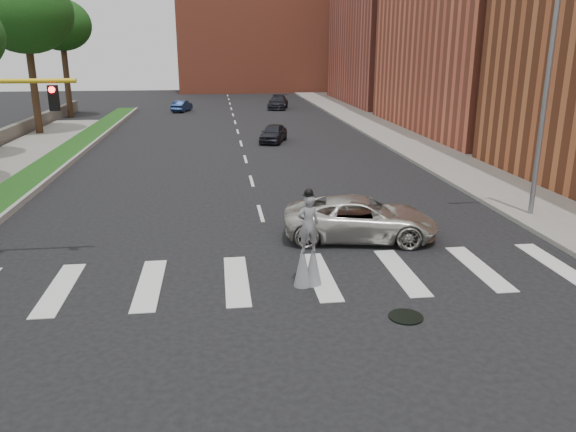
{
  "coord_description": "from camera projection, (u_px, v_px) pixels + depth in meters",
  "views": [
    {
      "loc": [
        -1.71,
        -14.73,
        6.77
      ],
      "look_at": [
        0.4,
        1.89,
        1.7
      ],
      "focal_mm": 35.0,
      "sensor_mm": 36.0,
      "label": 1
    }
  ],
  "objects": [
    {
      "name": "ground_plane",
      "position": [
        283.0,
        292.0,
        16.16
      ],
      "size": [
        160.0,
        160.0,
        0.0
      ],
      "primitive_type": "plane",
      "color": "black",
      "rests_on": "ground"
    },
    {
      "name": "grass_median",
      "position": [
        54.0,
        162.0,
        33.73
      ],
      "size": [
        2.0,
        60.0,
        0.25
      ],
      "primitive_type": "cube",
      "color": "#164213",
      "rests_on": "ground"
    },
    {
      "name": "median_curb",
      "position": [
        72.0,
        161.0,
        33.85
      ],
      "size": [
        0.2,
        60.0,
        0.28
      ],
      "primitive_type": "cube",
      "color": "gray",
      "rests_on": "ground"
    },
    {
      "name": "sidewalk_right",
      "position": [
        411.0,
        141.0,
        41.37
      ],
      "size": [
        5.0,
        90.0,
        0.18
      ],
      "primitive_type": "cube",
      "color": "gray",
      "rests_on": "ground"
    },
    {
      "name": "manhole",
      "position": [
        406.0,
        317.0,
        14.61
      ],
      "size": [
        0.9,
        0.9,
        0.04
      ],
      "primitive_type": "cylinder",
      "color": "black",
      "rests_on": "ground"
    },
    {
      "name": "building_far",
      "position": [
        412.0,
        18.0,
        67.18
      ],
      "size": [
        16.0,
        22.0,
        20.0
      ],
      "primitive_type": "cube",
      "color": "#A74D3D",
      "rests_on": "ground"
    },
    {
      "name": "building_backdrop",
      "position": [
        263.0,
        32.0,
        88.33
      ],
      "size": [
        26.0,
        14.0,
        18.0
      ],
      "primitive_type": "cube",
      "color": "#C4593D",
      "rests_on": "ground"
    },
    {
      "name": "streetlight",
      "position": [
        543.0,
        97.0,
        21.75
      ],
      "size": [
        2.05,
        0.2,
        9.0
      ],
      "color": "slate",
      "rests_on": "ground"
    },
    {
      "name": "stilt_performer",
      "position": [
        308.0,
        248.0,
        16.28
      ],
      "size": [
        0.84,
        0.56,
        2.95
      ],
      "rotation": [
        0.0,
        0.0,
        3.27
      ],
      "color": "#322014",
      "rests_on": "ground"
    },
    {
      "name": "suv_crossing",
      "position": [
        361.0,
        218.0,
        20.41
      ],
      "size": [
        5.92,
        3.51,
        1.54
      ],
      "primitive_type": "imported",
      "rotation": [
        0.0,
        0.0,
        1.39
      ],
      "color": "beige",
      "rests_on": "ground"
    },
    {
      "name": "car_near",
      "position": [
        273.0,
        133.0,
        41.24
      ],
      "size": [
        2.67,
        4.16,
        1.32
      ],
      "primitive_type": "imported",
      "rotation": [
        0.0,
        0.0,
        -0.31
      ],
      "color": "black",
      "rests_on": "ground"
    },
    {
      "name": "car_mid",
      "position": [
        182.0,
        106.0,
        60.65
      ],
      "size": [
        2.23,
        3.86,
        1.2
      ],
      "primitive_type": "imported",
      "rotation": [
        0.0,
        0.0,
        2.86
      ],
      "color": "navy",
      "rests_on": "ground"
    },
    {
      "name": "car_far",
      "position": [
        278.0,
        102.0,
        63.42
      ],
      "size": [
        3.01,
        5.32,
        1.45
      ],
      "primitive_type": "imported",
      "rotation": [
        0.0,
        0.0,
        -0.2
      ],
      "color": "black",
      "rests_on": "ground"
    },
    {
      "name": "tree_4",
      "position": [
        25.0,
        13.0,
        42.02
      ],
      "size": [
        7.07,
        7.07,
        12.21
      ],
      "color": "#322014",
      "rests_on": "ground"
    },
    {
      "name": "tree_5",
      "position": [
        61.0,
        26.0,
        53.21
      ],
      "size": [
        5.65,
        5.65,
        11.15
      ],
      "color": "#322014",
      "rests_on": "ground"
    }
  ]
}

